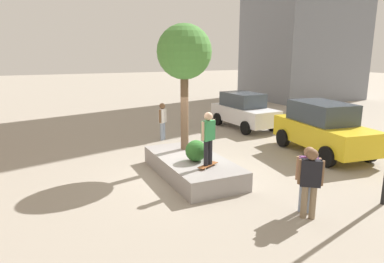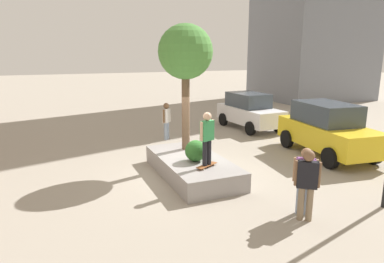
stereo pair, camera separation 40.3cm
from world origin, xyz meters
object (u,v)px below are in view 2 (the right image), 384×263
at_px(plaza_tree, 185,54).
at_px(pedestrian_crossing, 305,177).
at_px(skateboard, 207,165).
at_px(skateboarder, 207,135).
at_px(police_car, 249,111).
at_px(bystander_watching, 307,180).
at_px(planter_ledge, 192,167).
at_px(passerby_with_bag, 166,119).
at_px(taxi_cab, 327,129).

bearing_deg(plaza_tree, pedestrian_crossing, 14.80).
height_order(skateboard, skateboarder, skateboarder).
distance_m(skateboard, police_car, 8.64).
distance_m(skateboard, bystander_watching, 3.21).
bearing_deg(planter_ledge, pedestrian_crossing, 22.05).
bearing_deg(bystander_watching, plaza_tree, -168.01).
bearing_deg(pedestrian_crossing, passerby_with_bag, -175.35).
distance_m(planter_ledge, taxi_cab, 5.92).
distance_m(skateboard, pedestrian_crossing, 3.03).
bearing_deg(plaza_tree, planter_ledge, -11.58).
height_order(planter_ledge, pedestrian_crossing, pedestrian_crossing).
bearing_deg(skateboarder, police_car, 139.36).
relative_size(planter_ledge, plaza_tree, 0.94).
relative_size(planter_ledge, police_car, 0.99).
bearing_deg(planter_ledge, skateboard, 2.69).
xyz_separation_m(bystander_watching, pedestrian_crossing, (-0.29, 0.19, -0.03)).
bearing_deg(pedestrian_crossing, skateboard, -151.39).
distance_m(plaza_tree, taxi_cab, 6.43).
bearing_deg(skateboarder, passerby_with_bag, 172.91).
relative_size(bystander_watching, passerby_with_bag, 1.02).
distance_m(plaza_tree, pedestrian_crossing, 5.77).
xyz_separation_m(skateboarder, police_car, (-6.55, 5.62, -0.65)).
distance_m(bystander_watching, pedestrian_crossing, 0.34).
bearing_deg(plaza_tree, skateboarder, -4.74).
xyz_separation_m(skateboard, pedestrian_crossing, (2.64, 1.44, 0.34)).
bearing_deg(bystander_watching, police_car, 155.26).
xyz_separation_m(skateboarder, taxi_cab, (-1.15, 5.82, -0.56)).
distance_m(bystander_watching, passerby_with_bag, 8.90).
height_order(plaza_tree, pedestrian_crossing, plaza_tree).
bearing_deg(bystander_watching, passerby_with_bag, -176.70).
xyz_separation_m(taxi_cab, passerby_with_bag, (-4.81, -5.08, -0.05)).
bearing_deg(bystander_watching, taxi_cab, 131.75).
bearing_deg(pedestrian_crossing, police_car, 155.54).
distance_m(plaza_tree, police_car, 7.62).
relative_size(skateboarder, bystander_watching, 0.91).
height_order(planter_ledge, police_car, police_car).
bearing_deg(plaza_tree, taxi_cab, 80.02).
distance_m(planter_ledge, bystander_watching, 4.24).
height_order(bystander_watching, pedestrian_crossing, bystander_watching).
distance_m(plaza_tree, skateboard, 3.95).
relative_size(planter_ledge, skateboard, 5.08).
bearing_deg(skateboard, passerby_with_bag, 172.91).
relative_size(skateboard, skateboarder, 0.50).
distance_m(skateboarder, police_car, 8.66).
bearing_deg(taxi_cab, passerby_with_bag, -133.46).
bearing_deg(skateboard, bystander_watching, 23.19).
bearing_deg(skateboarder, pedestrian_crossing, 28.61).
relative_size(planter_ledge, skateboarder, 2.53).
xyz_separation_m(planter_ledge, skateboard, (1.04, 0.05, 0.36)).
bearing_deg(skateboard, taxi_cab, 101.16).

